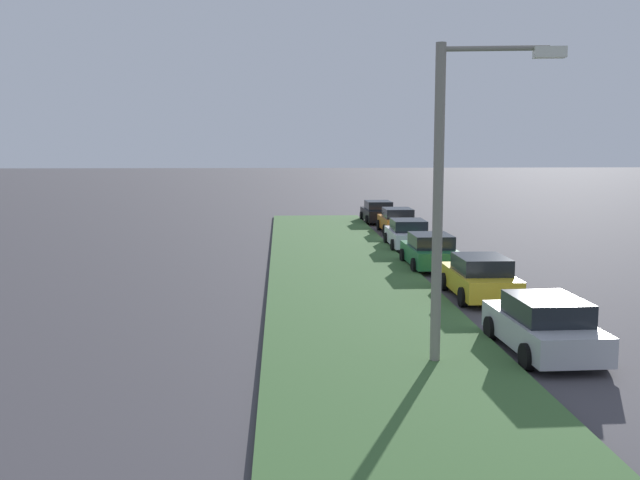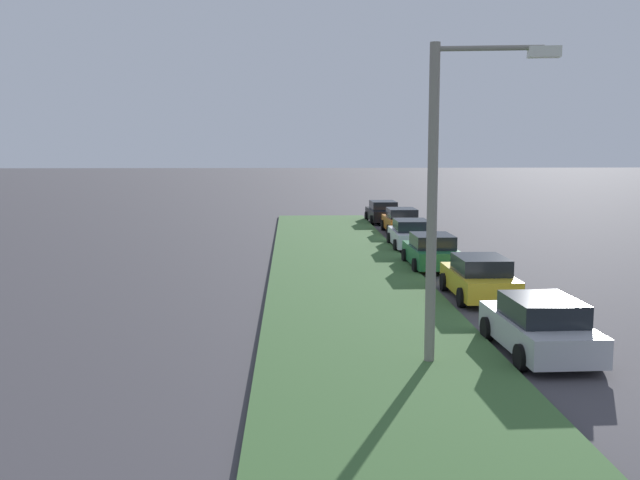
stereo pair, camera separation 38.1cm
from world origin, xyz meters
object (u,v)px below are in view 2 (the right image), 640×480
(streetlight, at_px, (448,181))
(parked_car_white, at_px, (411,234))
(parked_car_green, at_px, (432,252))
(parked_car_orange, at_px, (401,221))
(parked_car_silver, at_px, (540,327))
(parked_car_black, at_px, (383,212))
(parked_car_yellow, at_px, (479,278))

(streetlight, bearing_deg, parked_car_white, -6.86)
(parked_car_green, bearing_deg, parked_car_orange, -3.04)
(parked_car_silver, distance_m, streetlight, 4.55)
(parked_car_white, relative_size, streetlight, 0.58)
(parked_car_silver, bearing_deg, parked_car_black, -1.64)
(parked_car_silver, height_order, parked_car_yellow, same)
(parked_car_white, relative_size, parked_car_black, 1.00)
(parked_car_green, xyz_separation_m, parked_car_black, (18.19, -0.18, 0.00))
(parked_car_white, distance_m, streetlight, 20.24)
(parked_car_white, xyz_separation_m, parked_car_orange, (6.56, -0.50, 0.00))
(parked_car_silver, relative_size, parked_car_black, 1.00)
(parked_car_black, height_order, streetlight, streetlight)
(parked_car_silver, relative_size, parked_car_green, 1.01)
(parked_car_silver, bearing_deg, parked_car_white, -1.25)
(parked_car_orange, xyz_separation_m, streetlight, (-26.32, 2.88, 3.67))
(parked_car_green, height_order, parked_car_white, same)
(parked_car_yellow, distance_m, parked_car_orange, 18.74)
(parked_car_silver, distance_m, parked_car_black, 31.13)
(parked_car_green, height_order, streetlight, streetlight)
(parked_car_yellow, xyz_separation_m, parked_car_orange, (18.74, -0.12, 0.00))
(parked_car_yellow, relative_size, streetlight, 0.57)
(parked_car_white, xyz_separation_m, streetlight, (-19.76, 2.38, 3.67))
(parked_car_orange, xyz_separation_m, parked_car_black, (5.64, 0.40, 0.00))
(parked_car_black, xyz_separation_m, streetlight, (-31.97, 2.48, 3.67))
(parked_car_black, bearing_deg, parked_car_yellow, 179.25)
(parked_car_silver, distance_m, parked_car_orange, 25.49)
(parked_car_white, xyz_separation_m, parked_car_black, (12.21, -0.10, 0.00))
(parked_car_silver, xyz_separation_m, parked_car_black, (31.13, 0.07, 0.00))
(parked_car_orange, bearing_deg, streetlight, 173.75)
(parked_car_green, distance_m, parked_car_white, 5.98)
(parked_car_black, bearing_deg, parked_car_green, 178.03)
(parked_car_yellow, bearing_deg, parked_car_silver, 178.05)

